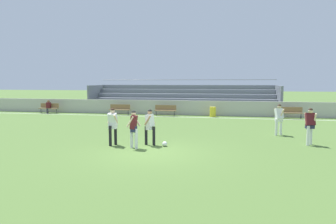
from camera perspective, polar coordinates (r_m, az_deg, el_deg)
The scene contains 16 objects.
ground_plane at distance 12.60m, azimuth -3.19°, elevation -7.52°, with size 160.00×160.00×0.00m, color #4C6B30.
field_line_sideline at distance 24.65m, azimuth 3.98°, elevation -0.98°, with size 44.00×0.12×0.01m, color white.
sideline_wall at distance 26.12m, azimuth 4.42°, elevation 0.77°, with size 48.00×0.16×1.25m, color #BCB7AD.
bleacher_stand at distance 29.09m, azimuth 2.67°, elevation 2.69°, with size 17.67×3.97×3.08m.
bench_near_bin at distance 25.48m, azimuth 21.91°, elevation 0.06°, with size 1.80×0.40×0.90m.
bench_far_right at distance 26.66m, azimuth -9.01°, elevation 0.65°, with size 1.80×0.40×0.90m.
bench_centre_sideline at distance 29.68m, azimuth -21.36°, elevation 0.84°, with size 1.80×0.40×0.90m.
bench_far_left at distance 25.55m, azimuth -0.48°, elevation 0.50°, with size 1.80×0.40×0.90m.
trash_bin at distance 25.19m, azimuth 8.38°, elevation 0.03°, with size 0.50×0.50×0.81m, color yellow.
spectator_seated at distance 29.57m, azimuth -21.49°, elevation 1.12°, with size 0.36×0.42×1.21m.
player_white_deep_cover at distance 13.83m, azimuth -3.41°, elevation -2.25°, with size 0.50×0.62×1.64m.
player_dark_pressing_high at distance 13.21m, azimuth -6.43°, elevation -2.60°, with size 0.53×0.44×1.65m.
player_white_wide_right at distance 17.38m, azimuth 20.05°, elevation -0.84°, with size 0.50×0.68×1.68m.
player_white_overlapping at distance 13.97m, azimuth -10.31°, elevation -2.09°, with size 0.45×0.59×1.69m.
player_dark_wide_left at distance 15.21m, azimuth 25.04°, elevation -1.90°, with size 0.44×0.49×1.69m.
soccer_ball at distance 13.67m, azimuth -0.63°, elevation -5.99°, with size 0.22×0.22×0.22m, color white.
Camera 1 is at (3.06, -11.88, 2.90)m, focal length 32.57 mm.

